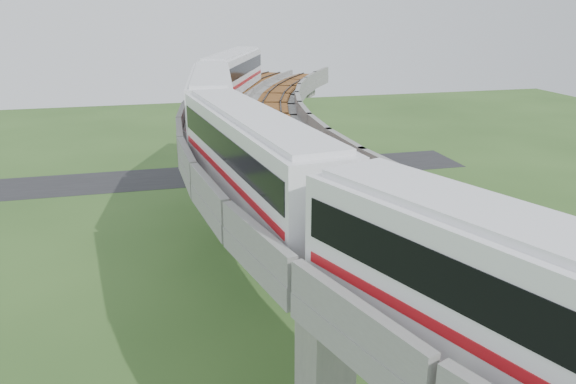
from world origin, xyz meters
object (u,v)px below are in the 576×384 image
(car_red, at_px, (505,320))
(car_dark, at_px, (390,257))
(car_white, at_px, (482,379))
(metro_train, at_px, (267,119))

(car_red, relative_size, car_dark, 0.76)
(car_white, bearing_deg, car_red, 10.93)
(car_white, xyz_separation_m, car_dark, (1.23, 14.01, 0.08))
(metro_train, bearing_deg, car_dark, 24.26)
(car_white, height_order, car_red, car_white)
(car_red, height_order, car_dark, car_dark)
(car_white, relative_size, car_red, 1.00)
(metro_train, relative_size, car_red, 17.04)
(metro_train, distance_m, car_white, 17.42)
(metro_train, distance_m, car_dark, 15.97)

